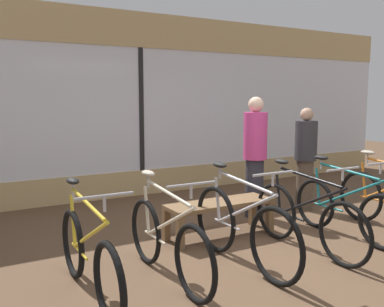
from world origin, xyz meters
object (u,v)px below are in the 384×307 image
(bicycle_center_left, at_px, (242,228))
(customer_near_rack, at_px, (255,154))
(bicycle_right, at_px, (345,209))
(bicycle_far_left, at_px, (88,257))
(display_bench, at_px, (220,208))
(bicycle_left, at_px, (167,241))
(customer_by_window, at_px, (305,157))
(bicycle_center_right, at_px, (306,218))

(bicycle_center_left, xyz_separation_m, customer_near_rack, (1.28, 1.42, 0.52))
(bicycle_right, distance_m, customer_near_rack, 1.48)
(bicycle_far_left, xyz_separation_m, display_bench, (1.91, 0.82, -0.01))
(bicycle_left, height_order, customer_near_rack, customer_near_rack)
(display_bench, bearing_deg, customer_by_window, 13.85)
(customer_near_rack, distance_m, customer_by_window, 0.97)
(bicycle_left, xyz_separation_m, bicycle_right, (2.48, 0.02, -0.01))
(bicycle_far_left, relative_size, customer_near_rack, 0.98)
(display_bench, bearing_deg, bicycle_right, -31.62)
(bicycle_center_left, relative_size, customer_near_rack, 1.01)
(bicycle_right, xyz_separation_m, customer_by_window, (0.58, 1.28, 0.46))
(bicycle_center_right, height_order, customer_by_window, customer_by_window)
(bicycle_left, height_order, display_bench, bicycle_left)
(customer_near_rack, height_order, customer_by_window, customer_near_rack)
(display_bench, bearing_deg, bicycle_center_right, -58.93)
(bicycle_far_left, height_order, bicycle_center_left, bicycle_center_left)
(bicycle_left, xyz_separation_m, display_bench, (1.16, 0.83, -0.01))
(bicycle_center_left, distance_m, bicycle_center_right, 0.89)
(bicycle_left, bearing_deg, bicycle_center_right, -3.10)
(bicycle_far_left, xyz_separation_m, bicycle_right, (3.23, 0.01, -0.00))
(display_bench, height_order, customer_by_window, customer_by_window)
(bicycle_center_right, bearing_deg, display_bench, 121.07)
(bicycle_center_right, height_order, customer_near_rack, customer_near_rack)
(bicycle_left, xyz_separation_m, bicycle_center_right, (1.71, -0.09, 0.01))
(bicycle_right, bearing_deg, bicycle_far_left, -179.84)
(bicycle_center_left, bearing_deg, customer_by_window, 31.68)
(display_bench, bearing_deg, bicycle_center_left, -110.20)
(display_bench, height_order, customer_near_rack, customer_near_rack)
(bicycle_center_right, distance_m, bicycle_right, 0.77)
(bicycle_center_left, height_order, bicycle_center_right, bicycle_center_left)
(bicycle_left, bearing_deg, display_bench, 35.66)
(bicycle_left, relative_size, bicycle_center_left, 0.96)
(customer_by_window, bearing_deg, display_bench, -166.15)
(bicycle_right, xyz_separation_m, customer_near_rack, (-0.38, 1.32, 0.55))
(customer_by_window, bearing_deg, bicycle_center_left, -148.32)
(bicycle_center_right, xyz_separation_m, bicycle_right, (0.77, 0.11, -0.02))
(bicycle_center_left, relative_size, display_bench, 1.26)
(bicycle_left, relative_size, bicycle_center_right, 0.98)
(bicycle_far_left, height_order, customer_near_rack, customer_near_rack)
(bicycle_far_left, distance_m, customer_by_window, 4.06)
(bicycle_center_left, relative_size, customer_by_window, 1.12)
(bicycle_right, distance_m, customer_by_window, 1.48)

